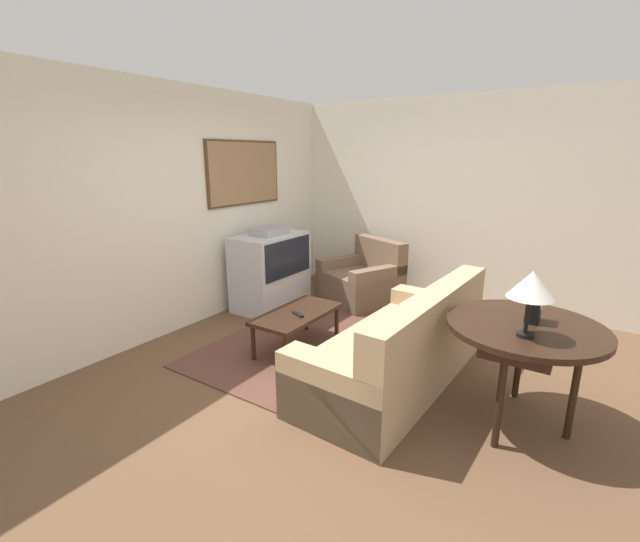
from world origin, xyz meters
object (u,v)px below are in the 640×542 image
armchair (362,281)px  table_lamp (532,286)px  mantel_clock (534,307)px  console_table (526,333)px  tv (271,270)px  couch (400,350)px  coffee_table (297,316)px

armchair → table_lamp: table_lamp is taller
table_lamp → mantel_clock: bearing=-0.2°
armchair → console_table: 2.96m
tv → couch: 2.39m
console_table → mantel_clock: 0.20m
tv → table_lamp: 3.47m
armchair → mantel_clock: (-1.75, -2.30, 0.62)m
coffee_table → console_table: size_ratio=0.91×
coffee_table → tv: bearing=50.8°
console_table → table_lamp: table_lamp is taller
couch → table_lamp: size_ratio=4.75×
armchair → coffee_table: size_ratio=1.19×
tv → couch: tv is taller
armchair → console_table: armchair is taller
mantel_clock → coffee_table: bearing=89.5°
coffee_table → table_lamp: (-0.33, -2.13, 0.77)m
table_lamp → couch: bearing=73.4°
couch → mantel_clock: mantel_clock is taller
coffee_table → table_lamp: 2.29m
armchair → mantel_clock: 2.95m
table_lamp → coffee_table: bearing=81.1°
table_lamp → mantel_clock: 0.40m
armchair → coffee_table: 1.74m
table_lamp → tv: bearing=69.4°
console_table → coffee_table: bearing=87.2°
couch → mantel_clock: bearing=93.8°
coffee_table → mantel_clock: 2.20m
couch → mantel_clock: (0.02, -0.99, 0.59)m
table_lamp → console_table: bearing=5.2°
tv → couch: bearing=-112.3°
mantel_clock → tv: bearing=74.5°
couch → coffee_table: size_ratio=2.16×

